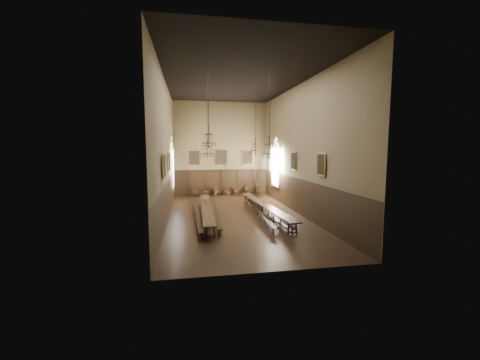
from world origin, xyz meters
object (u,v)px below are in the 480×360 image
object	(u,v)px
chandelier_front_right	(269,148)
table_right	(265,210)
bench_left_outer	(197,214)
chair_4	(226,193)
chair_6	(247,193)
bench_left_inner	(216,213)
chair_7	(258,192)
chair_5	(236,193)
chandelier_back_left	(208,149)
bench_right_inner	(258,211)
chandelier_front_left	(209,138)
chair_1	(195,194)
chair_3	(217,193)
chandelier_back_right	(256,146)
chair_2	(206,193)
bench_right_outer	(272,212)
table_left	(207,212)

from	to	relation	value
chandelier_front_right	table_right	bearing A→B (deg)	80.93
bench_left_outer	chair_4	size ratio (longest dim) A/B	10.35
chair_6	chandelier_front_right	bearing A→B (deg)	-114.12
bench_left_inner	chair_7	size ratio (longest dim) A/B	10.47
chandelier_front_right	chair_5	bearing A→B (deg)	91.43
chandelier_back_left	bench_right_inner	bearing A→B (deg)	-31.73
bench_right_inner	chandelier_front_left	bearing A→B (deg)	-147.56
bench_right_inner	chair_4	bearing A→B (deg)	97.41
bench_right_inner	chair_1	xyz separation A→B (m)	(-4.09, 8.39, 0.02)
chair_3	table_right	bearing A→B (deg)	-89.01
chandelier_back_right	chair_3	bearing A→B (deg)	112.69
chandelier_front_left	chair_2	bearing A→B (deg)	87.55
table_right	bench_right_outer	distance (m)	0.49
chair_3	chandelier_back_left	size ratio (longest dim) A/B	0.18
bench_left_outer	chair_4	distance (m)	9.03
chandelier_back_left	chandelier_front_right	xyz separation A→B (m)	(3.41, -4.22, 0.08)
bench_right_inner	chandelier_front_left	xyz separation A→B (m)	(-3.45, -2.19, 4.93)
bench_left_inner	chair_3	size ratio (longest dim) A/B	10.41
chair_5	chair_6	xyz separation A→B (m)	(1.08, -0.07, 0.02)
chandelier_front_left	chandelier_front_right	size ratio (longest dim) A/B	0.87
chair_3	chair_4	bearing A→B (deg)	-16.25
chair_1	chandelier_back_left	world-z (taller)	chandelier_back_left
bench_left_outer	bench_right_inner	size ratio (longest dim) A/B	1.05
table_right	chandelier_back_left	xyz separation A→B (m)	(-3.73, 2.24, 4.13)
chair_2	chair_6	distance (m)	3.97
chair_4	chair_6	distance (m)	2.08
chair_1	bench_right_outer	bearing A→B (deg)	-67.63
bench_right_outer	chair_1	xyz separation A→B (m)	(-5.03, 8.68, 0.02)
table_right	chandelier_front_right	xyz separation A→B (m)	(-0.32, -1.97, 4.22)
chandelier_front_right	chandelier_back_right	bearing A→B (deg)	86.61
bench_right_inner	chandelier_front_right	size ratio (longest dim) A/B	2.00
table_right	bench_right_outer	xyz separation A→B (m)	(0.47, -0.05, -0.11)
bench_left_outer	chair_7	world-z (taller)	chair_7
chair_3	chair_4	distance (m)	0.91
chair_6	chandelier_front_right	world-z (taller)	chandelier_front_right
bench_right_inner	chair_7	size ratio (longest dim) A/B	10.96
table_left	chair_6	xyz separation A→B (m)	(4.49, 8.55, -0.09)
bench_right_outer	chair_5	bearing A→B (deg)	96.84
table_right	chair_4	size ratio (longest dim) A/B	10.18
chair_2	chandelier_back_right	distance (m)	8.11
bench_left_outer	chair_1	distance (m)	8.40
chair_1	chandelier_front_right	xyz separation A→B (m)	(4.25, -10.60, 4.31)
table_right	chandelier_front_right	distance (m)	4.67
chair_1	chair_7	world-z (taller)	chair_1
bench_right_outer	chandelier_front_left	distance (m)	6.88
bench_left_outer	table_right	bearing A→B (deg)	-2.72
bench_right_outer	chair_6	world-z (taller)	chair_6
bench_left_inner	chair_1	size ratio (longest dim) A/B	9.31
table_right	chandelier_front_left	size ratio (longest dim) A/B	2.37
chair_5	chair_7	size ratio (longest dim) A/B	1.00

